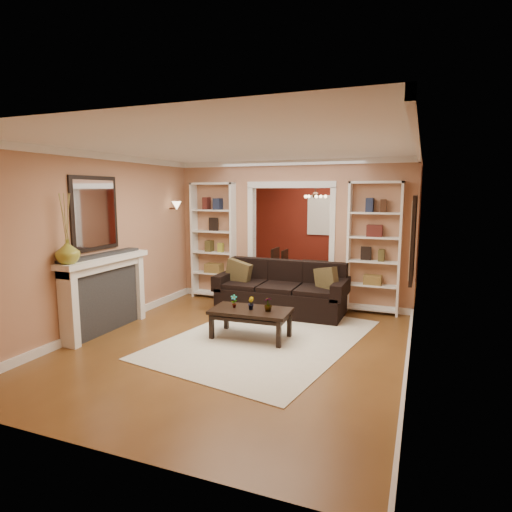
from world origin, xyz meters
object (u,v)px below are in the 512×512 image
at_px(bookshelf_left, 214,241).
at_px(bookshelf_right, 374,248).
at_px(coffee_table, 251,324).
at_px(dining_table, 314,277).
at_px(fireplace, 106,294).
at_px(sofa, 281,288).

bearing_deg(bookshelf_left, bookshelf_right, 0.00).
bearing_deg(coffee_table, dining_table, 86.26).
height_order(bookshelf_right, dining_table, bookshelf_right).
relative_size(fireplace, dining_table, 1.14).
bearing_deg(coffee_table, bookshelf_right, 51.01).
height_order(bookshelf_right, fireplace, bookshelf_right).
distance_m(bookshelf_right, dining_table, 2.26).
distance_m(bookshelf_left, fireplace, 2.65).
bearing_deg(dining_table, fireplace, 151.22).
relative_size(coffee_table, bookshelf_left, 0.50).
bearing_deg(dining_table, coffee_table, 178.86).
bearing_deg(coffee_table, fireplace, -169.25).
height_order(bookshelf_left, fireplace, bookshelf_left).
xyz_separation_m(fireplace, dining_table, (2.22, 4.05, -0.32)).
relative_size(bookshelf_right, dining_table, 1.55).
height_order(sofa, bookshelf_right, bookshelf_right).
height_order(sofa, bookshelf_left, bookshelf_left).
bearing_deg(bookshelf_left, coffee_table, -51.39).
relative_size(bookshelf_right, fireplace, 1.35).
bearing_deg(bookshelf_right, coffee_table, -126.39).
height_order(sofa, fireplace, fireplace).
distance_m(sofa, fireplace, 2.90).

